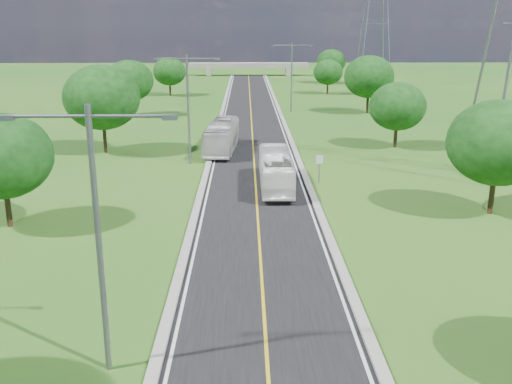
# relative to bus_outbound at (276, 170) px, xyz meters

# --- Properties ---
(ground) EXTENTS (260.00, 260.00, 0.00)m
(ground) POSITION_rel_bus_outbound_xyz_m (-1.57, 23.30, -1.47)
(ground) COLOR #215A19
(ground) RESTS_ON ground
(road) EXTENTS (8.00, 150.00, 0.06)m
(road) POSITION_rel_bus_outbound_xyz_m (-1.57, 29.30, -1.44)
(road) COLOR black
(road) RESTS_ON ground
(curb_left) EXTENTS (0.50, 150.00, 0.22)m
(curb_left) POSITION_rel_bus_outbound_xyz_m (-5.82, 29.30, -1.36)
(curb_left) COLOR gray
(curb_left) RESTS_ON ground
(curb_right) EXTENTS (0.50, 150.00, 0.22)m
(curb_right) POSITION_rel_bus_outbound_xyz_m (2.68, 29.30, -1.36)
(curb_right) COLOR gray
(curb_right) RESTS_ON ground
(speed_limit_sign) EXTENTS (0.55, 0.09, 2.40)m
(speed_limit_sign) POSITION_rel_bus_outbound_xyz_m (3.63, 1.28, 0.14)
(speed_limit_sign) COLOR slate
(speed_limit_sign) RESTS_ON ground
(overpass) EXTENTS (30.00, 3.00, 3.20)m
(overpass) POSITION_rel_bus_outbound_xyz_m (-1.57, 103.30, 0.95)
(overpass) COLOR gray
(overpass) RESTS_ON ground
(streetlight_near_left) EXTENTS (5.90, 0.25, 10.00)m
(streetlight_near_left) POSITION_rel_bus_outbound_xyz_m (-7.57, -24.70, 4.48)
(streetlight_near_left) COLOR slate
(streetlight_near_left) RESTS_ON ground
(streetlight_mid_left) EXTENTS (5.90, 0.25, 10.00)m
(streetlight_mid_left) POSITION_rel_bus_outbound_xyz_m (-7.57, 8.30, 4.48)
(streetlight_mid_left) COLOR slate
(streetlight_mid_left) RESTS_ON ground
(streetlight_far_right) EXTENTS (5.90, 0.25, 10.00)m
(streetlight_far_right) POSITION_rel_bus_outbound_xyz_m (4.43, 41.30, 4.48)
(streetlight_far_right) COLOR slate
(streetlight_far_right) RESTS_ON ground
(power_tower_far) EXTENTS (9.00, 6.40, 28.00)m
(power_tower_far) POSITION_rel_bus_outbound_xyz_m (24.43, 78.30, 12.54)
(power_tower_far) COLOR slate
(power_tower_far) RESTS_ON ground
(tree_lb) EXTENTS (6.30, 6.30, 7.33)m
(tree_lb) POSITION_rel_bus_outbound_xyz_m (-17.57, -8.70, 3.18)
(tree_lb) COLOR black
(tree_lb) RESTS_ON ground
(tree_lc) EXTENTS (7.56, 7.56, 8.79)m
(tree_lc) POSITION_rel_bus_outbound_xyz_m (-16.57, 13.30, 4.11)
(tree_lc) COLOR black
(tree_lc) RESTS_ON ground
(tree_ld) EXTENTS (6.72, 6.72, 7.82)m
(tree_ld) POSITION_rel_bus_outbound_xyz_m (-18.57, 37.30, 3.49)
(tree_ld) COLOR black
(tree_ld) RESTS_ON ground
(tree_le) EXTENTS (5.88, 5.88, 6.84)m
(tree_le) POSITION_rel_bus_outbound_xyz_m (-16.07, 61.30, 2.87)
(tree_le) COLOR black
(tree_le) RESTS_ON ground
(tree_rb) EXTENTS (6.72, 6.72, 7.82)m
(tree_rb) POSITION_rel_bus_outbound_xyz_m (14.43, -6.70, 3.49)
(tree_rb) COLOR black
(tree_rb) RESTS_ON ground
(tree_rc) EXTENTS (5.88, 5.88, 6.84)m
(tree_rc) POSITION_rel_bus_outbound_xyz_m (13.43, 15.30, 2.87)
(tree_rc) COLOR black
(tree_rc) RESTS_ON ground
(tree_rd) EXTENTS (7.14, 7.14, 8.30)m
(tree_rd) POSITION_rel_bus_outbound_xyz_m (15.43, 39.30, 3.80)
(tree_rd) COLOR black
(tree_rd) RESTS_ON ground
(tree_re) EXTENTS (5.46, 5.46, 6.35)m
(tree_re) POSITION_rel_bus_outbound_xyz_m (12.93, 63.30, 2.56)
(tree_re) COLOR black
(tree_re) RESTS_ON ground
(tree_rf) EXTENTS (6.30, 6.30, 7.33)m
(tree_rf) POSITION_rel_bus_outbound_xyz_m (16.43, 83.30, 3.18)
(tree_rf) COLOR black
(tree_rf) RESTS_ON ground
(bus_outbound) EXTENTS (2.37, 10.09, 2.81)m
(bus_outbound) POSITION_rel_bus_outbound_xyz_m (0.00, 0.00, 0.00)
(bus_outbound) COLOR white
(bus_outbound) RESTS_ON road
(bus_inbound) EXTENTS (3.38, 11.04, 3.03)m
(bus_inbound) POSITION_rel_bus_outbound_xyz_m (-4.77, 13.65, 0.11)
(bus_inbound) COLOR silver
(bus_inbound) RESTS_ON road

